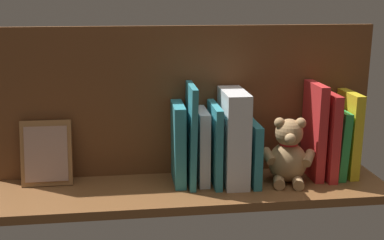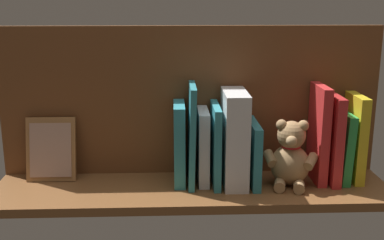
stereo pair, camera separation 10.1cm
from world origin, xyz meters
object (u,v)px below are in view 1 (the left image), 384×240
book_0 (348,134)px  teddy_bear (288,154)px  dictionary_thick_white (233,137)px  picture_frame_leaning (46,153)px

book_0 → teddy_bear: size_ratio=1.31×
teddy_bear → book_0: bearing=-154.0°
teddy_bear → dictionary_thick_white: bearing=5.1°
teddy_bear → dictionary_thick_white: (14.09, -2.10, 4.46)cm
picture_frame_leaning → dictionary_thick_white: bearing=174.2°
dictionary_thick_white → picture_frame_leaning: 47.79cm
dictionary_thick_white → book_0: bearing=-176.9°
dictionary_thick_white → teddy_bear: bearing=171.5°
teddy_bear → dictionary_thick_white: size_ratio=0.72×
book_0 → teddy_bear: 18.34cm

